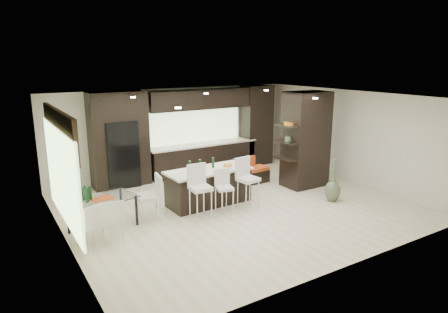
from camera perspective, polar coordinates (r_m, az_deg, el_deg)
ground at (r=10.02m, az=1.82°, el=-7.10°), size 8.00×8.00×0.00m
back_wall at (r=12.63m, az=-6.95°, el=3.55°), size 8.00×0.02×2.70m
left_wall at (r=8.19m, az=-22.17°, el=-3.00°), size 0.02×7.00×2.70m
right_wall at (r=12.25m, az=17.68°, el=2.68°), size 0.02×7.00×2.70m
ceiling at (r=9.41m, az=1.94°, el=8.46°), size 8.00×7.00×0.02m
window_left at (r=8.39m, az=-22.14°, el=-2.62°), size 0.04×3.20×1.90m
window_back at (r=12.82m, az=-4.46°, el=4.67°), size 3.40×0.04×1.20m
stone_accent at (r=8.20m, az=-22.50°, el=3.46°), size 0.08×3.00×0.80m
ceiling_spots at (r=9.62m, az=1.11°, el=8.46°), size 4.00×3.00×0.02m
back_cabinetry at (r=12.55m, az=-4.24°, el=3.55°), size 6.80×0.68×2.70m
refrigerator at (r=11.70m, az=-14.56°, el=0.38°), size 0.90×0.68×1.90m
partition_column at (r=11.52m, az=11.61°, el=2.38°), size 1.20×0.80×2.70m
kitchen_island at (r=10.07m, az=-2.21°, el=-4.32°), size 2.17×0.99×0.89m
stool_left at (r=9.09m, az=-3.38°, el=-5.91°), size 0.48×0.48×1.02m
stool_mid at (r=9.46m, az=0.03°, el=-5.64°), size 0.45×0.45×0.85m
stool_right at (r=9.75m, az=3.44°, el=-4.56°), size 0.51×0.51×1.01m
bench at (r=11.74m, az=3.66°, el=-2.78°), size 1.21×0.52×0.46m
floor_vase at (r=10.56m, az=15.32°, el=-3.34°), size 0.42×0.42×1.11m
dining_table at (r=8.99m, az=-16.88°, el=-7.91°), size 1.56×1.10×0.68m
chair_near at (r=8.32m, az=-15.63°, el=-8.97°), size 0.54×0.54×0.85m
chair_far at (r=8.24m, az=-18.62°, el=-9.52°), size 0.57×0.57×0.83m
chair_end at (r=9.23m, az=-10.66°, el=-6.07°), size 0.59×0.59×0.95m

